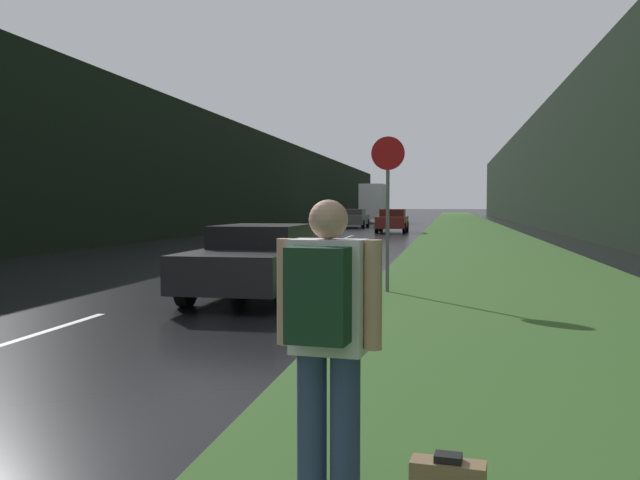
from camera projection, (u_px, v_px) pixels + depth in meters
The scene contains 14 objects.
grass_verge at pixel (472, 233), 40.65m from camera, with size 6.00×240.00×0.02m, color #386028.
lane_stripe_b at pixel (46, 331), 9.12m from camera, with size 0.12×3.00×0.01m, color silver.
lane_stripe_c at pixel (219, 277), 15.98m from camera, with size 0.12×3.00×0.01m, color silver.
lane_stripe_d at pixel (288, 256), 22.85m from camera, with size 0.12×3.00×0.01m, color silver.
lane_stripe_e at pixel (326, 244), 29.71m from camera, with size 0.12×3.00×0.01m, color silver.
lane_stripe_f at pixel (349, 237), 36.58m from camera, with size 0.12×3.00×0.01m, color silver.
treeline_far_side at pixel (256, 181), 53.35m from camera, with size 2.00×140.00×7.29m, color black.
treeline_near_side at pixel (553, 168), 49.11m from camera, with size 2.00×140.00×8.82m, color black.
stop_sign at pixel (388, 199), 13.11m from camera, with size 0.65×0.07×3.03m.
hitchhiker_with_backpack at pixel (327, 334), 3.72m from camera, with size 0.60×0.44×1.73m.
car_passing_near at pixel (260, 259), 12.67m from camera, with size 1.90×4.77×1.33m.
car_passing_far at pixel (392, 221), 42.07m from camera, with size 1.86×4.17×1.46m.
car_oncoming at pixel (353, 218), 51.51m from camera, with size 2.03×4.68×1.41m.
delivery_truck at pixel (375, 203), 66.08m from camera, with size 2.41×7.72×3.70m.
Camera 1 is at (5.33, -1.62, 1.70)m, focal length 38.00 mm.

